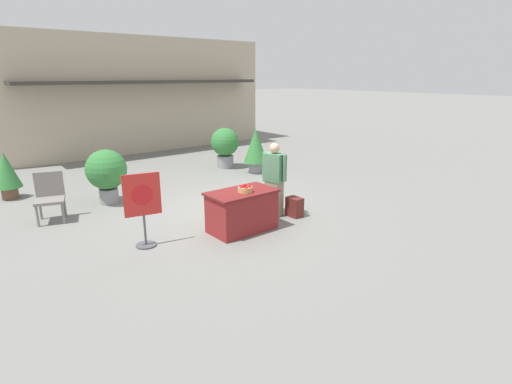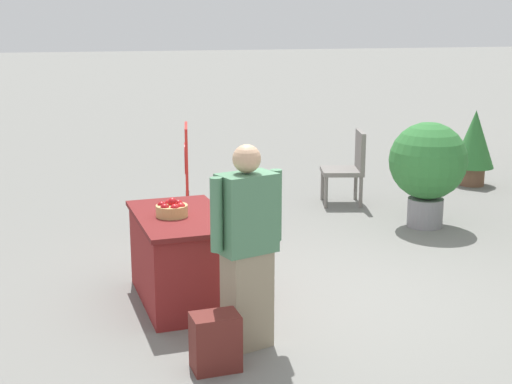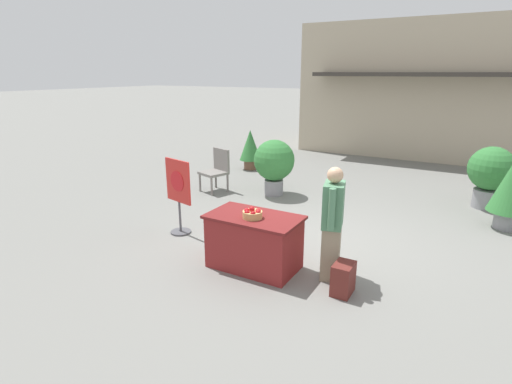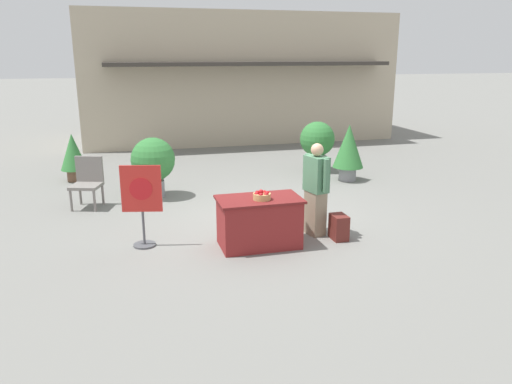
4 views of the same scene
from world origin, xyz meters
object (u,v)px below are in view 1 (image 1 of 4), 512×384
object	(u,v)px
potted_plant_near_right	(106,171)
potted_plant_far_left	(6,172)
display_table	(242,211)
apple_basket	(245,189)
person_visitor	(274,180)
poster_board	(143,206)
potted_plant_far_right	(256,147)
backpack	(294,207)
patio_chair	(50,194)
potted_plant_near_left	(225,145)

from	to	relation	value
potted_plant_near_right	potted_plant_far_left	xyz separation A→B (m)	(-1.77, 1.92, -0.11)
display_table	apple_basket	size ratio (longest dim) A/B	4.81
apple_basket	potted_plant_far_left	world-z (taller)	potted_plant_far_left
apple_basket	person_visitor	world-z (taller)	person_visitor
poster_board	potted_plant_far_right	size ratio (longest dim) A/B	0.97
poster_board	backpack	bearing A→B (deg)	93.38
patio_chair	person_visitor	bearing A→B (deg)	72.55
display_table	potted_plant_near_right	distance (m)	3.66
potted_plant_far_left	apple_basket	bearing A→B (deg)	-59.09
poster_board	patio_chair	bearing A→B (deg)	-145.94
poster_board	potted_plant_near_left	distance (m)	6.35
potted_plant_near_right	potted_plant_near_left	bearing A→B (deg)	17.93
potted_plant_near_right	potted_plant_far_right	distance (m)	4.66
person_visitor	potted_plant_near_right	xyz separation A→B (m)	(-2.48, 3.09, -0.03)
potted_plant_far_left	poster_board	bearing A→B (deg)	-73.77
potted_plant_near_right	potted_plant_near_left	size ratio (longest dim) A/B	0.99
display_table	apple_basket	world-z (taller)	apple_basket
patio_chair	potted_plant_near_right	size ratio (longest dim) A/B	0.78
apple_basket	potted_plant_far_left	distance (m)	6.25
potted_plant_far_left	potted_plant_near_left	size ratio (longest dim) A/B	0.89
patio_chair	potted_plant_far_right	xyz separation A→B (m)	(5.99, 0.62, 0.23)
potted_plant_far_left	person_visitor	bearing A→B (deg)	-49.68
display_table	potted_plant_near_left	bearing A→B (deg)	58.64
display_table	patio_chair	bearing A→B (deg)	132.75
display_table	apple_basket	distance (m)	0.47
apple_basket	potted_plant_near_left	world-z (taller)	potted_plant_near_left
backpack	potted_plant_far_left	world-z (taller)	potted_plant_far_left
display_table	potted_plant_far_left	bearing A→B (deg)	121.14
potted_plant_far_right	potted_plant_near_left	xyz separation A→B (m)	(-0.34, 1.16, -0.03)
display_table	backpack	size ratio (longest dim) A/B	3.17
poster_board	apple_basket	bearing A→B (deg)	86.05
backpack	potted_plant_near_right	bearing A→B (deg)	129.02
potted_plant_far_right	potted_plant_near_right	bearing A→B (deg)	-177.11
display_table	potted_plant_near_left	world-z (taller)	potted_plant_near_left
poster_board	potted_plant_far_left	bearing A→B (deg)	-150.66
potted_plant_far_right	poster_board	bearing A→B (deg)	-148.18
apple_basket	potted_plant_near_left	size ratio (longest dim) A/B	0.21
poster_board	potted_plant_near_right	world-z (taller)	poster_board
backpack	patio_chair	bearing A→B (deg)	143.50
potted_plant_near_right	potted_plant_far_right	bearing A→B (deg)	2.89
apple_basket	potted_plant_near_right	size ratio (longest dim) A/B	0.21
potted_plant_near_right	potted_plant_far_right	size ratio (longest dim) A/B	0.94
apple_basket	potted_plant_near_left	xyz separation A→B (m)	(2.88, 4.84, -0.10)
poster_board	potted_plant_far_left	world-z (taller)	poster_board
display_table	person_visitor	world-z (taller)	person_visitor
backpack	poster_board	size ratio (longest dim) A/B	0.32
person_visitor	backpack	xyz separation A→B (m)	(0.30, -0.33, -0.59)
display_table	potted_plant_far_right	xyz separation A→B (m)	(3.24, 3.59, 0.39)
apple_basket	poster_board	distance (m)	1.90
apple_basket	potted_plant_near_right	bearing A→B (deg)	112.66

